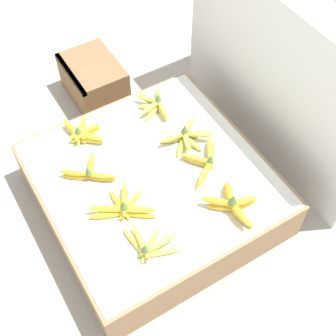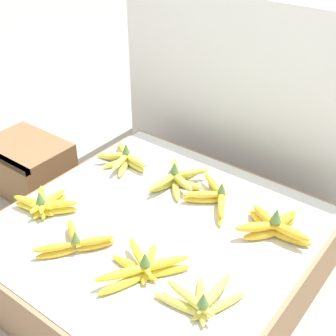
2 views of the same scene
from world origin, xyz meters
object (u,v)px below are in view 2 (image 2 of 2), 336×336
Objects in this scene: banana_bunch_front_midleft at (74,242)px; banana_bunch_middle_midleft at (177,178)px; wooden_crate at (28,166)px; banana_bunch_front_left at (44,204)px; banana_bunch_front_midright at (142,268)px; banana_bunch_front_right at (202,301)px; banana_bunch_middle_midright at (214,196)px; banana_bunch_middle_right at (274,226)px; banana_bunch_middle_left at (122,159)px.

banana_bunch_middle_midleft reaches higher than banana_bunch_front_midleft.
banana_bunch_front_left reaches higher than wooden_crate.
banana_bunch_front_midright is (0.45, -0.02, -0.00)m from banana_bunch_front_left.
banana_bunch_front_midleft is 1.01× the size of banana_bunch_front_right.
banana_bunch_middle_midleft reaches higher than banana_bunch_front_left.
banana_bunch_middle_midright is 0.24m from banana_bunch_middle_right.
banana_bunch_middle_midleft is (-0.39, 0.42, 0.00)m from banana_bunch_front_right.
banana_bunch_middle_right reaches higher than banana_bunch_middle_left.
banana_bunch_front_left is at bearing -151.47° from banana_bunch_middle_right.
banana_bunch_front_right is 0.47m from banana_bunch_middle_midright.
wooden_crate is 1.12m from banana_bunch_middle_right.
banana_bunch_front_left reaches higher than banana_bunch_middle_midright.
banana_bunch_middle_left is 1.08× the size of banana_bunch_middle_midright.
banana_bunch_middle_midleft is (0.26, 0.40, -0.00)m from banana_bunch_front_left.
banana_bunch_front_midright is 1.08× the size of banana_bunch_middle_left.
banana_bunch_middle_left is (-0.64, 0.40, 0.00)m from banana_bunch_front_right.
banana_bunch_middle_midleft reaches higher than banana_bunch_middle_midright.
banana_bunch_middle_left is (-0.21, 0.45, 0.00)m from banana_bunch_front_midleft.
wooden_crate is 0.94m from banana_bunch_front_midright.
banana_bunch_front_left is at bearing 176.98° from banana_bunch_front_midright.
banana_bunch_front_left is at bearing -137.74° from banana_bunch_middle_midright.
banana_bunch_front_midleft is 0.49m from banana_bunch_middle_left.
banana_bunch_front_right is at bearing -61.32° from banana_bunch_middle_midright.
banana_bunch_middle_midright reaches higher than wooden_crate.
wooden_crate is at bearing -164.03° from banana_bunch_middle_left.
banana_bunch_front_left is 0.23m from banana_bunch_front_midleft.
banana_bunch_middle_midleft is at bearing 84.07° from banana_bunch_front_midleft.
banana_bunch_front_right is 0.82× the size of banana_bunch_middle_midleft.
banana_bunch_middle_left is 0.25m from banana_bunch_middle_midleft.
banana_bunch_middle_right is at bearing -5.99° from banana_bunch_middle_midright.
banana_bunch_front_right is at bearing -31.94° from banana_bunch_middle_left.
banana_bunch_front_midleft is at bearing -114.99° from banana_bunch_middle_midright.
banana_bunch_middle_left is 0.96× the size of banana_bunch_middle_midleft.
banana_bunch_middle_right is at bearing -1.42° from banana_bunch_middle_left.
banana_bunch_front_midright reaches higher than banana_bunch_middle_left.
banana_bunch_front_left is at bearing -123.58° from banana_bunch_middle_midleft.
banana_bunch_middle_midright is at bearing 93.19° from banana_bunch_front_midright.
banana_bunch_front_right and banana_bunch_middle_left have the same top height.
banana_bunch_front_midleft is at bearing -95.93° from banana_bunch_middle_midleft.
banana_bunch_middle_midleft reaches higher than banana_bunch_middle_left.
banana_bunch_front_left is at bearing -29.72° from wooden_crate.
banana_bunch_front_midleft reaches higher than wooden_crate.
banana_bunch_front_right is 0.38m from banana_bunch_middle_right.
banana_bunch_front_midleft is (0.22, -0.07, -0.00)m from banana_bunch_front_left.
banana_bunch_front_right is at bearing -47.16° from banana_bunch_middle_midleft.
banana_bunch_front_left is 0.65m from banana_bunch_front_right.
banana_bunch_middle_midright is at bearing -3.15° from banana_bunch_middle_midleft.
wooden_crate is at bearing -168.23° from banana_bunch_middle_midleft.
banana_bunch_middle_right is at bearing 5.79° from wooden_crate.
banana_bunch_middle_left is at bearing 15.97° from wooden_crate.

